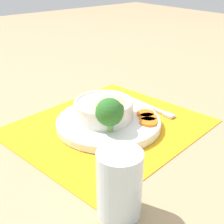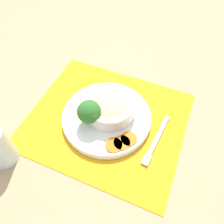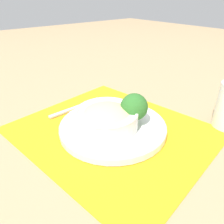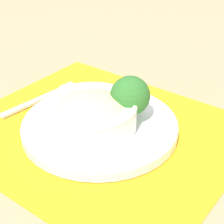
% 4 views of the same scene
% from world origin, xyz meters
% --- Properties ---
extents(ground_plane, '(4.00, 4.00, 0.00)m').
position_xyz_m(ground_plane, '(0.00, 0.00, 0.00)').
color(ground_plane, tan).
extents(placemat, '(0.53, 0.47, 0.00)m').
position_xyz_m(placemat, '(0.00, 0.00, 0.00)').
color(placemat, orange).
rests_on(placemat, ground_plane).
extents(plate, '(0.28, 0.28, 0.02)m').
position_xyz_m(plate, '(0.00, 0.00, 0.02)').
color(plate, white).
rests_on(plate, placemat).
extents(bowl, '(0.16, 0.16, 0.06)m').
position_xyz_m(bowl, '(0.00, -0.02, 0.05)').
color(bowl, silver).
rests_on(bowl, plate).
extents(broccoli_floret, '(0.07, 0.07, 0.09)m').
position_xyz_m(broccoli_floret, '(0.03, 0.04, 0.07)').
color(broccoli_floret, '#84AD5B').
rests_on(broccoli_floret, plate).
extents(carrot_slice_near, '(0.05, 0.05, 0.01)m').
position_xyz_m(carrot_slice_near, '(-0.07, 0.08, 0.02)').
color(carrot_slice_near, orange).
rests_on(carrot_slice_near, plate).
extents(carrot_slice_middle, '(0.05, 0.05, 0.01)m').
position_xyz_m(carrot_slice_middle, '(-0.09, 0.06, 0.02)').
color(carrot_slice_middle, orange).
rests_on(carrot_slice_middle, plate).
extents(carrot_slice_far, '(0.05, 0.05, 0.01)m').
position_xyz_m(carrot_slice_far, '(-0.10, 0.04, 0.02)').
color(carrot_slice_far, orange).
rests_on(carrot_slice_far, plate).
extents(fork, '(0.02, 0.18, 0.01)m').
position_xyz_m(fork, '(-0.17, 0.01, 0.01)').
color(fork, silver).
rests_on(fork, placemat).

